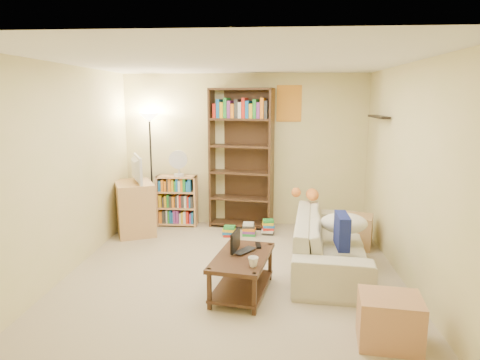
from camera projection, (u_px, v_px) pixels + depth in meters
The scene contains 19 objects.
room at pixel (233, 141), 4.83m from camera, with size 4.50×4.54×2.52m.
sofa at pixel (330, 241), 5.40m from camera, with size 1.09×2.29×0.65m, color #BBB89B.
navy_pillow at pixel (342, 231), 4.87m from camera, with size 0.43×0.13×0.38m, color navy.
cream_blanket at pixel (344, 223), 5.38m from camera, with size 0.60×0.43×0.26m, color silver.
tabby_cat at pixel (309, 194), 6.20m from camera, with size 0.51×0.22×0.18m.
coffee_table at pixel (242, 269), 4.63m from camera, with size 0.71×1.06×0.44m.
laptop at pixel (248, 252), 4.68m from camera, with size 0.32×0.35×0.02m, color black.
laptop_screen at pixel (235, 240), 4.69m from camera, with size 0.01×0.33×0.22m, color white.
mug at pixel (253, 262), 4.29m from camera, with size 0.13×0.13×0.10m, color white.
tv_remote at pixel (258, 245), 4.89m from camera, with size 0.05×0.17×0.02m, color black.
tv_stand at pixel (135, 208), 6.73m from camera, with size 0.54×0.76×0.82m, color tan.
television at pixel (133, 169), 6.61m from camera, with size 0.39×0.70×0.42m, color black.
tall_bookshelf at pixel (241, 155), 6.91m from camera, with size 1.06×0.51×2.26m.
short_bookshelf at pixel (177, 201), 7.13m from camera, with size 0.66×0.27×0.84m.
desk_fan at pixel (178, 162), 6.97m from camera, with size 0.30×0.17×0.43m.
floor_lamp at pixel (150, 137), 6.96m from camera, with size 0.32×0.32×1.87m.
side_table at pixel (357, 231), 6.10m from camera, with size 0.41×0.41×0.47m, color tan.
end_cabinet at pixel (389, 320), 3.69m from camera, with size 0.52×0.44×0.44m, color tan.
book_stacks at pixel (251, 229), 6.64m from camera, with size 0.80×0.29×0.24m.
Camera 1 is at (0.43, -4.80, 2.10)m, focal length 32.00 mm.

